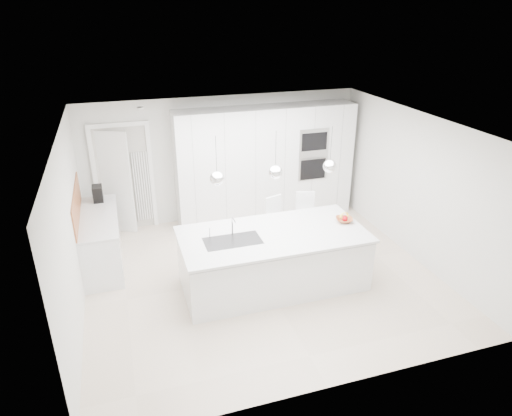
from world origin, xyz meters
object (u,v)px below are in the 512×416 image
object	(u,v)px
espresso_machine	(98,194)
bar_stool_right	(307,222)
bar_stool_left	(275,227)
island_base	(274,262)
fruit_bowl	(344,220)

from	to	relation	value
espresso_machine	bar_stool_right	world-z (taller)	espresso_machine
bar_stool_right	bar_stool_left	bearing A→B (deg)	-168.12
espresso_machine	bar_stool_left	xyz separation A→B (m)	(2.90, -1.19, -0.52)
island_base	bar_stool_left	xyz separation A→B (m)	(0.37, 0.97, 0.09)
espresso_machine	bar_stool_right	xyz separation A→B (m)	(3.50, -1.22, -0.51)
espresso_machine	bar_stool_left	bearing A→B (deg)	-22.35
fruit_bowl	bar_stool_left	bearing A→B (deg)	133.97
island_base	espresso_machine	xyz separation A→B (m)	(-2.53, 2.16, 0.61)
island_base	bar_stool_left	world-z (taller)	bar_stool_left
espresso_machine	bar_stool_right	size ratio (longest dim) A/B	0.26
fruit_bowl	bar_stool_right	size ratio (longest dim) A/B	0.25
espresso_machine	fruit_bowl	bearing A→B (deg)	-28.91
island_base	bar_stool_right	bearing A→B (deg)	44.27
bar_stool_left	island_base	bearing A→B (deg)	-129.12
fruit_bowl	bar_stool_right	xyz separation A→B (m)	(-0.25, 0.85, -0.40)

